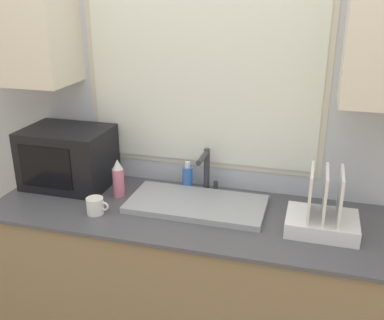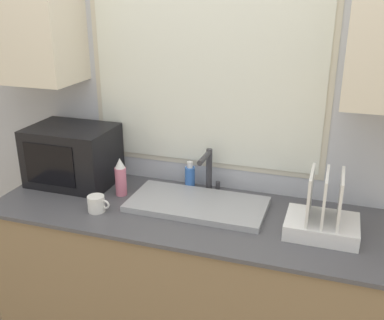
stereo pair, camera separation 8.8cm
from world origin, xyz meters
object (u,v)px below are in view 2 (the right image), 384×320
Objects in this scene: spray_bottle at (121,177)px; soap_bottle at (190,177)px; dish_rack at (322,219)px; microwave at (73,155)px; faucet at (208,168)px; mug_near_sink at (97,204)px.

soap_bottle is at bearing 29.89° from spray_bottle.
dish_rack reaches higher than spray_bottle.
spray_bottle reaches higher than soap_bottle.
microwave is 0.33m from spray_bottle.
faucet is 0.76× the size of dish_rack.
spray_bottle is at bearing -11.69° from microwave.
dish_rack is at bearing 6.91° from mug_near_sink.
microwave is 2.89× the size of soap_bottle.
faucet is at bearing 20.79° from spray_bottle.
spray_bottle is (0.32, -0.07, -0.06)m from microwave.
soap_bottle is (-0.11, 0.02, -0.08)m from faucet.
soap_bottle is (0.64, 0.12, -0.09)m from microwave.
faucet reaches higher than spray_bottle.
faucet is at bearing 7.25° from microwave.
soap_bottle is 0.52m from mug_near_sink.
microwave reaches higher than faucet.
mug_near_sink is at bearing -97.26° from spray_bottle.
microwave reaches higher than spray_bottle.
microwave is at bearing 168.31° from spray_bottle.
dish_rack reaches higher than mug_near_sink.
faucet is 0.46m from spray_bottle.
microwave is 1.44× the size of dish_rack.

